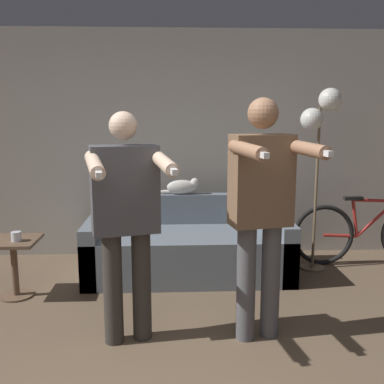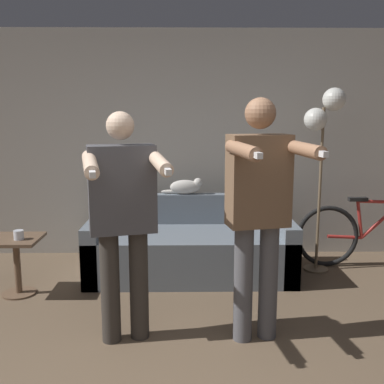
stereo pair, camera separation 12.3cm
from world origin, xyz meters
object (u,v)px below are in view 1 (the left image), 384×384
Objects in this scene: cup at (16,236)px; bicycle at (367,233)px; person_left at (126,213)px; person_right at (262,204)px; side_table at (14,256)px; floor_lamp at (320,122)px; cat at (183,187)px; couch at (188,249)px.

bicycle is at bearing 12.30° from cup.
cup is (-1.06, 0.82, -0.39)m from person_left.
person_right reaches higher than side_table.
floor_lamp is at bearing -169.52° from bicycle.
floor_lamp reaches higher than cup.
side_table is (-1.12, 0.87, -0.59)m from person_left.
side_table is (-1.56, -0.87, -0.48)m from cat.
person_left is 1.01× the size of bicycle.
cat is 1.60m from floor_lamp.
person_left is at bearing 168.61° from person_right.
bicycle reaches higher than cup.
couch is at bearing 97.44° from person_right.
side_table is 0.32× the size of bicycle.
person_right is at bearing -133.63° from bicycle.
couch is at bearing 17.66° from side_table.
cat is at bearing 29.17° from side_table.
bicycle is at bearing 5.99° from couch.
person_right is 2.35m from side_table.
cat is 5.16× the size of cup.
person_right is 20.19× the size of cup.
person_right is at bearing -121.03° from floor_lamp.
person_left is 1.53m from side_table.
bicycle is (1.52, 1.59, -0.68)m from person_right.
person_left is 2.45m from floor_lamp.
couch reaches higher than cup.
floor_lamp is 3.54× the size of side_table.
couch is 1.69m from side_table.
person_right is 2.30m from bicycle.
cat is at bearing 95.14° from person_right.
person_right is (0.47, -1.38, 0.76)m from couch.
couch is 0.70m from cat.
person_right is 3.28× the size of side_table.
side_table is (-2.97, -0.61, -1.19)m from floor_lamp.
person_left is 1.81m from cat.
person_right is 0.93× the size of floor_lamp.
cup is at bearing -167.70° from bicycle.
person_left is (-0.49, -1.39, 0.71)m from couch.
person_left reaches higher than couch.
cup is 3.64m from bicycle.
floor_lamp reaches higher than person_left.
floor_lamp is at bearing 47.58° from person_right.
bicycle is (3.55, 0.77, -0.23)m from cup.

